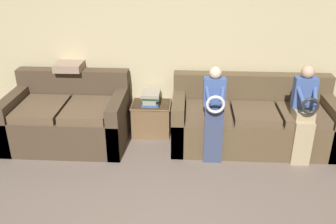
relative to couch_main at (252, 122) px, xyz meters
The scene contains 8 objects.
wall_back 1.47m from the couch_main, 154.32° to the left, with size 6.71×0.06×2.55m.
couch_main is the anchor object (origin of this frame).
couch_side 2.47m from the couch_main, behind, with size 1.55×0.99×0.91m.
child_left_seated 0.72m from the couch_main, 146.41° to the right, with size 0.27×0.36×1.17m.
child_right_seated 0.73m from the couch_main, 33.20° to the right, with size 0.27×0.37×1.21m.
side_shelf 1.39m from the couch_main, behind, with size 0.54×0.42×0.46m.
book_stack 1.41m from the couch_main, behind, with size 0.25×0.31×0.18m.
throw_pillow 2.59m from the couch_main, behind, with size 0.37×0.37×0.10m.
Camera 1 is at (0.16, -2.15, 2.54)m, focal length 40.00 mm.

